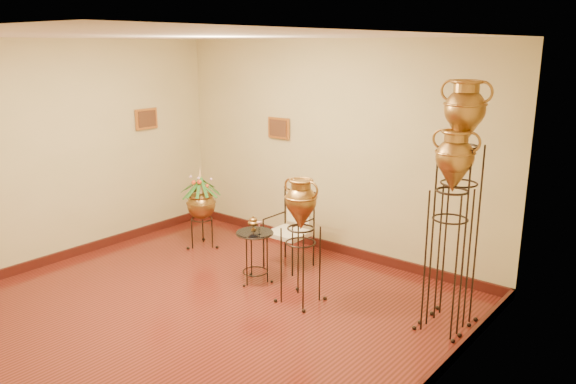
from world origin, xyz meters
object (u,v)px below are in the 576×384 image
Objects in this scene: planter_urn at (201,202)px; armchair at (289,230)px; amphora_tall at (457,204)px; side_table at (255,256)px; amphora_mid at (449,231)px.

armchair is (1.39, 0.18, -0.16)m from planter_urn.
amphora_tall is at bearing -3.97° from armchair.
amphora_tall is 2.12× the size of planter_urn.
amphora_tall is at bearing 11.80° from side_table.
planter_urn is 1.47× the size of side_table.
armchair is 1.22× the size of side_table.
amphora_mid is (0.00, -0.15, -0.24)m from amphora_tall.
amphora_tall reaches higher than side_table.
amphora_tall reaches higher than amphora_mid.
amphora_mid is 2.33m from side_table.
planter_urn is at bearing 162.35° from side_table.
amphora_tall is at bearing 90.00° from amphora_mid.
amphora_mid is at bearing -2.03° from planter_urn.
amphora_mid is at bearing 8.11° from side_table.
side_table is at bearing -17.65° from planter_urn.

